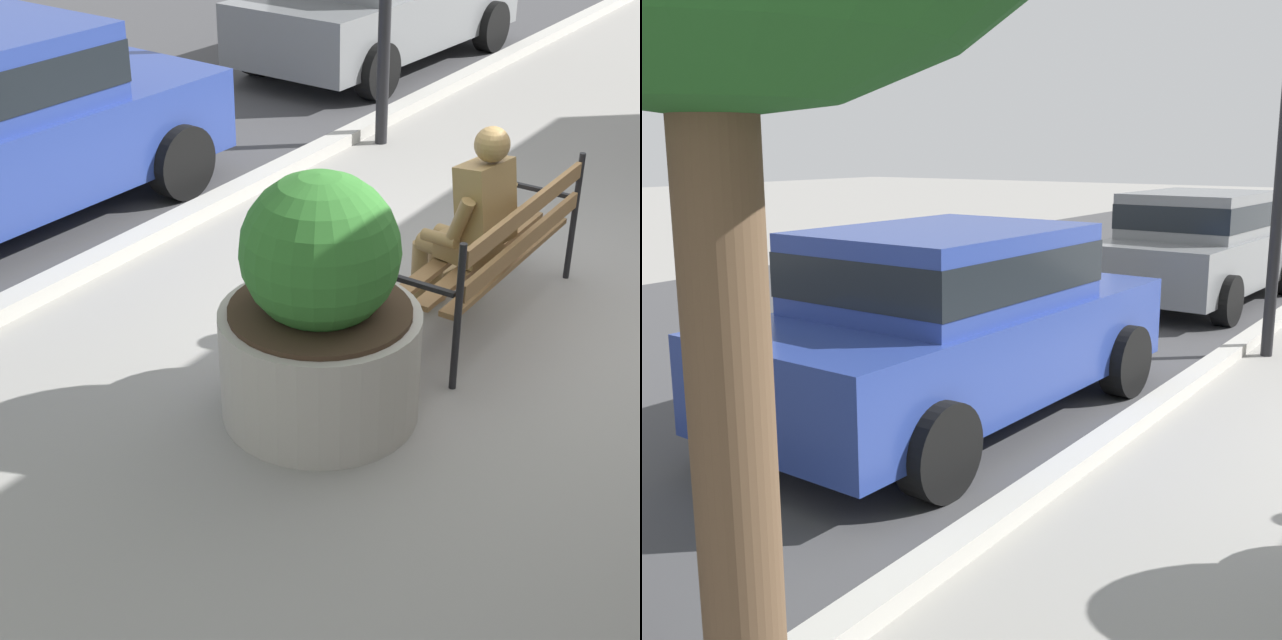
# 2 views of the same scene
# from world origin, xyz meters

# --- Properties ---
(street_surface) EXTENTS (60.00, 9.00, 0.01)m
(street_surface) POSITION_xyz_m (0.00, 7.50, 0.00)
(street_surface) COLOR #424244
(street_surface) RESTS_ON ground
(curb_stone) EXTENTS (60.00, 0.20, 0.12)m
(curb_stone) POSITION_xyz_m (0.00, 2.90, 0.06)
(curb_stone) COLOR #B2AFA8
(curb_stone) RESTS_ON ground
(parked_car_blue) EXTENTS (4.16, 2.05, 1.56)m
(parked_car_blue) POSITION_xyz_m (-1.14, 4.20, 0.84)
(parked_car_blue) COLOR navy
(parked_car_blue) RESTS_ON ground
(parked_car_grey) EXTENTS (4.16, 2.05, 1.56)m
(parked_car_grey) POSITION_xyz_m (4.90, 4.20, 0.84)
(parked_car_grey) COLOR slate
(parked_car_grey) RESTS_ON ground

